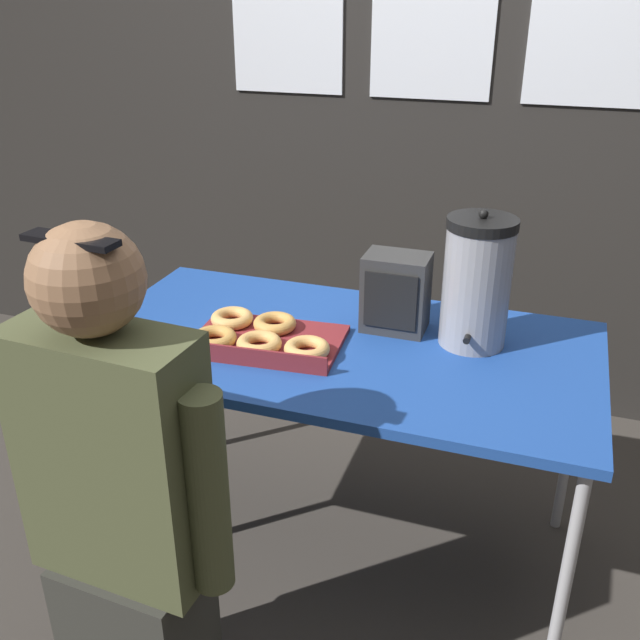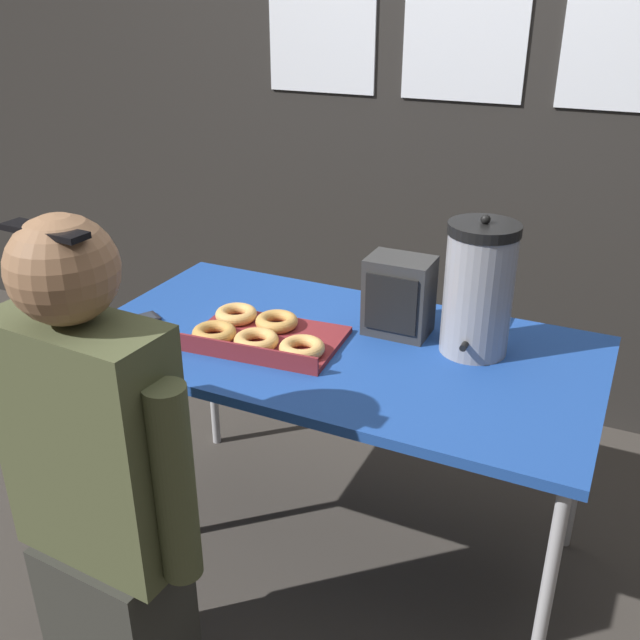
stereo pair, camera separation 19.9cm
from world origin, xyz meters
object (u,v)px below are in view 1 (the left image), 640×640
donut_box (261,337)px  person_seated (122,511)px  cell_phone (125,331)px  space_heater (396,293)px  coffee_urn (477,282)px

donut_box → person_seated: size_ratio=0.35×
cell_phone → space_heater: (0.73, 0.28, 0.11)m
coffee_urn → space_heater: 0.24m
coffee_urn → cell_phone: 1.01m
donut_box → cell_phone: bearing=-176.4°
person_seated → coffee_urn: bearing=-124.3°
coffee_urn → donut_box: bearing=-159.6°
space_heater → person_seated: 0.95m
cell_phone → person_seated: person_seated is taller
person_seated → space_heater: bearing=-112.4°
person_seated → cell_phone: bearing=-55.5°
cell_phone → space_heater: size_ratio=0.74×
donut_box → cell_phone: donut_box is taller
coffee_urn → space_heater: size_ratio=1.71×
cell_phone → person_seated: size_ratio=0.13×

